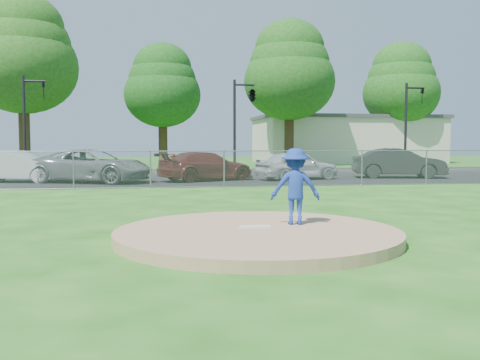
# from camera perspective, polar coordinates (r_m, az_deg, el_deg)

# --- Properties ---
(ground) EXTENTS (120.00, 120.00, 0.00)m
(ground) POSITION_cam_1_polar(r_m,az_deg,el_deg) (20.02, -3.77, -1.28)
(ground) COLOR #1B5612
(ground) RESTS_ON ground
(pitchers_mound) EXTENTS (5.40, 5.40, 0.20)m
(pitchers_mound) POSITION_cam_1_polar(r_m,az_deg,el_deg) (10.18, 1.86, -5.84)
(pitchers_mound) COLOR #9F7B57
(pitchers_mound) RESTS_ON ground
(pitching_rubber) EXTENTS (0.60, 0.15, 0.04)m
(pitching_rubber) POSITION_cam_1_polar(r_m,az_deg,el_deg) (10.35, 1.64, -5.00)
(pitching_rubber) COLOR white
(pitching_rubber) RESTS_ON pitchers_mound
(chain_link_fence) EXTENTS (40.00, 0.06, 1.50)m
(chain_link_fence) POSITION_cam_1_polar(r_m,az_deg,el_deg) (21.95, -4.30, 1.15)
(chain_link_fence) COLOR gray
(chain_link_fence) RESTS_ON ground
(parking_lot) EXTENTS (50.00, 8.00, 0.01)m
(parking_lot) POSITION_cam_1_polar(r_m,az_deg,el_deg) (26.47, -5.17, 0.01)
(parking_lot) COLOR black
(parking_lot) RESTS_ON ground
(street) EXTENTS (60.00, 7.00, 0.01)m
(street) POSITION_cam_1_polar(r_m,az_deg,el_deg) (33.94, -6.12, 0.88)
(street) COLOR black
(street) RESTS_ON ground
(commercial_building) EXTENTS (16.40, 9.40, 4.30)m
(commercial_building) POSITION_cam_1_polar(r_m,az_deg,el_deg) (51.10, 11.16, 4.28)
(commercial_building) COLOR beige
(commercial_building) RESTS_ON ground
(tree_left) EXTENTS (7.84, 7.84, 12.53)m
(tree_left) POSITION_cam_1_polar(r_m,az_deg,el_deg) (42.31, -22.21, 12.41)
(tree_left) COLOR #3B2715
(tree_left) RESTS_ON ground
(tree_center) EXTENTS (6.16, 6.16, 9.84)m
(tree_center) POSITION_cam_1_polar(r_m,az_deg,el_deg) (44.09, -8.27, 9.99)
(tree_center) COLOR #382314
(tree_center) RESTS_ON ground
(tree_right) EXTENTS (7.28, 7.28, 11.63)m
(tree_right) POSITION_cam_1_polar(r_m,az_deg,el_deg) (43.64, 5.30, 11.64)
(tree_right) COLOR #342113
(tree_right) RESTS_ON ground
(tree_far_right) EXTENTS (6.72, 6.72, 10.74)m
(tree_far_right) POSITION_cam_1_polar(r_m,az_deg,el_deg) (50.20, 16.81, 9.80)
(tree_far_right) COLOR #3B2715
(tree_far_right) RESTS_ON ground
(traffic_signal_left) EXTENTS (1.28, 0.20, 5.60)m
(traffic_signal_left) POSITION_cam_1_polar(r_m,az_deg,el_deg) (32.59, -21.62, 6.40)
(traffic_signal_left) COLOR black
(traffic_signal_left) RESTS_ON ground
(traffic_signal_center) EXTENTS (1.42, 2.48, 5.60)m
(traffic_signal_center) POSITION_cam_1_polar(r_m,az_deg,el_deg) (32.50, 1.12, 8.89)
(traffic_signal_center) COLOR black
(traffic_signal_center) RESTS_ON ground
(traffic_signal_right) EXTENTS (1.28, 0.20, 5.60)m
(traffic_signal_right) POSITION_cam_1_polar(r_m,az_deg,el_deg) (35.75, 17.61, 6.26)
(traffic_signal_right) COLOR black
(traffic_signal_right) RESTS_ON ground
(pitcher) EXTENTS (1.07, 0.73, 1.52)m
(pitcher) POSITION_cam_1_polar(r_m,az_deg,el_deg) (10.77, 5.92, -0.69)
(pitcher) COLOR navy
(pitcher) RESTS_ON pitchers_mound
(traffic_cone) EXTENTS (0.33, 0.33, 0.64)m
(traffic_cone) POSITION_cam_1_polar(r_m,az_deg,el_deg) (25.81, -16.48, 0.48)
(traffic_cone) COLOR orange
(traffic_cone) RESTS_ON parking_lot
(parked_car_white) EXTENTS (4.66, 2.64, 1.45)m
(parked_car_white) POSITION_cam_1_polar(r_m,az_deg,el_deg) (26.82, -22.45, 1.34)
(parked_car_white) COLOR silver
(parked_car_white) RESTS_ON parking_lot
(parked_car_gray) EXTENTS (6.05, 4.53, 1.53)m
(parked_car_gray) POSITION_cam_1_polar(r_m,az_deg,el_deg) (25.53, -15.46, 1.46)
(parked_car_gray) COLOR slate
(parked_car_gray) RESTS_ON parking_lot
(parked_car_darkred) EXTENTS (5.16, 3.73, 1.39)m
(parked_car_darkred) POSITION_cam_1_polar(r_m,az_deg,el_deg) (25.88, -3.61, 1.48)
(parked_car_darkred) COLOR #5C1717
(parked_car_darkred) RESTS_ON parking_lot
(parked_car_pearl) EXTENTS (4.50, 2.87, 1.43)m
(parked_car_pearl) POSITION_cam_1_polar(r_m,az_deg,el_deg) (26.68, 6.09, 1.58)
(parked_car_pearl) COLOR silver
(parked_car_pearl) RESTS_ON parking_lot
(parked_car_charcoal) EXTENTS (4.93, 2.72, 1.54)m
(parked_car_charcoal) POSITION_cam_1_polar(r_m,az_deg,el_deg) (29.10, 16.57, 1.75)
(parked_car_charcoal) COLOR black
(parked_car_charcoal) RESTS_ON parking_lot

